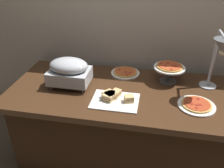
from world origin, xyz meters
TOP-DOWN VIEW (x-y plane):
  - ground_plane at (0.00, 0.00)m, footprint 8.00×8.00m
  - back_wall at (0.00, 0.50)m, footprint 4.40×0.04m
  - buffet_table at (0.00, 0.00)m, footprint 1.90×0.84m
  - chafing_dish at (-0.46, -0.01)m, footprint 0.33×0.23m
  - heat_lamp at (0.66, 0.04)m, footprint 0.15×0.34m
  - pizza_plate_front at (0.54, -0.12)m, footprint 0.27×0.27m
  - pizza_plate_center at (-0.05, 0.30)m, footprint 0.26×0.26m
  - pizza_plate_raised_stand at (0.33, 0.22)m, footprint 0.26×0.26m
  - sandwich_platter at (-0.07, -0.16)m, footprint 0.35×0.26m
  - sauce_cup_near at (-0.63, 0.27)m, footprint 0.06×0.06m

SIDE VIEW (x-z plane):
  - ground_plane at x=0.00m, z-range 0.00..0.00m
  - buffet_table at x=0.00m, z-range 0.01..0.77m
  - pizza_plate_front at x=0.54m, z-range 0.76..0.79m
  - pizza_plate_center at x=-0.05m, z-range 0.76..0.79m
  - sauce_cup_near at x=-0.63m, z-range 0.76..0.80m
  - sandwich_platter at x=-0.07m, z-range 0.75..0.81m
  - pizza_plate_raised_stand at x=0.33m, z-range 0.80..0.96m
  - chafing_dish at x=-0.46m, z-range 0.78..1.02m
  - heat_lamp at x=0.66m, z-range 0.89..1.38m
  - back_wall at x=0.00m, z-range 0.00..2.40m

